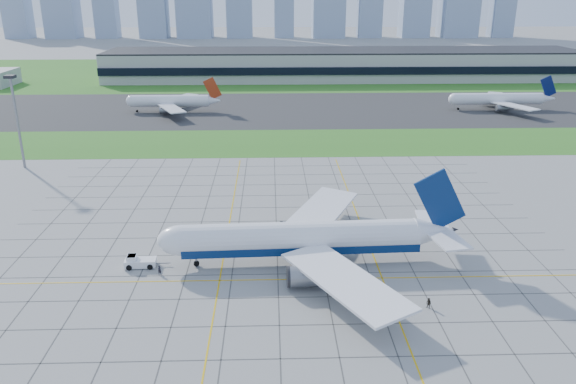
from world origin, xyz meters
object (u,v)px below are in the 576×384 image
(crew_near, at_px, (160,270))
(pushback_tug, at_px, (139,262))
(airliner, at_px, (303,239))
(distant_jet_1, at_px, (172,101))
(distant_jet_2, at_px, (499,99))
(light_mast, at_px, (16,110))
(crew_far, at_px, (429,303))

(crew_near, bearing_deg, pushback_tug, 105.86)
(airliner, bearing_deg, distant_jet_1, 106.31)
(pushback_tug, height_order, distant_jet_2, distant_jet_2)
(light_mast, bearing_deg, airliner, -39.13)
(pushback_tug, relative_size, distant_jet_1, 0.19)
(pushback_tug, bearing_deg, distant_jet_2, 46.94)
(distant_jet_2, bearing_deg, distant_jet_1, -179.81)
(airliner, height_order, crew_near, airliner)
(light_mast, relative_size, crew_far, 14.48)
(crew_near, relative_size, distant_jet_2, 0.04)
(crew_far, relative_size, distant_jet_1, 0.04)
(pushback_tug, relative_size, crew_far, 4.60)
(crew_far, xyz_separation_m, distant_jet_2, (70.39, 152.79, 3.60))
(airliner, xyz_separation_m, distant_jet_2, (89.09, 136.56, -0.29))
(crew_near, distance_m, distant_jet_2, 181.09)
(pushback_tug, height_order, crew_near, pushback_tug)
(pushback_tug, bearing_deg, crew_far, -20.12)
(light_mast, relative_size, distant_jet_2, 0.60)
(airliner, xyz_separation_m, pushback_tug, (-29.48, -0.68, -3.77))
(crew_far, height_order, distant_jet_2, distant_jet_2)
(distant_jet_1, bearing_deg, distant_jet_2, 0.19)
(pushback_tug, bearing_deg, crew_near, -38.82)
(crew_far, height_order, distant_jet_1, distant_jet_1)
(crew_near, relative_size, crew_far, 0.98)
(crew_far, bearing_deg, distant_jet_2, 118.39)
(distant_jet_2, bearing_deg, crew_far, -114.73)
(airliner, relative_size, distant_jet_2, 1.32)
(pushback_tug, bearing_deg, airliner, -0.90)
(crew_far, bearing_deg, distant_jet_1, 166.03)
(light_mast, height_order, crew_far, light_mast)
(airliner, distance_m, distant_jet_1, 143.56)
(pushback_tug, bearing_deg, light_mast, 124.10)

